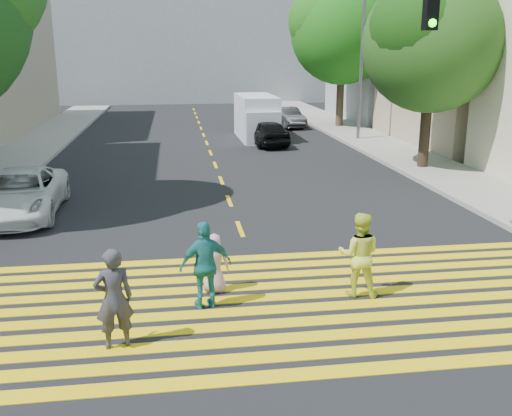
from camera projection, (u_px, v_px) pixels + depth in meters
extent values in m
plane|color=black|center=(282.00, 336.00, 9.50)|extent=(120.00, 120.00, 0.00)
cube|color=gray|center=(40.00, 142.00, 29.31)|extent=(3.00, 40.00, 0.15)
cube|color=gray|center=(409.00, 158.00, 24.96)|extent=(3.00, 60.00, 0.15)
cube|color=yellow|center=(297.00, 375.00, 8.35)|extent=(13.40, 0.35, 0.01)
cube|color=yellow|center=(289.00, 356.00, 8.87)|extent=(13.40, 0.35, 0.01)
cube|color=yellow|center=(283.00, 339.00, 9.40)|extent=(13.40, 0.35, 0.01)
cube|color=yellow|center=(277.00, 323.00, 9.92)|extent=(13.40, 0.35, 0.01)
cube|color=yellow|center=(271.00, 310.00, 10.45)|extent=(13.40, 0.35, 0.01)
cube|color=yellow|center=(267.00, 297.00, 10.97)|extent=(13.40, 0.35, 0.01)
cube|color=yellow|center=(262.00, 286.00, 11.50)|extent=(13.40, 0.35, 0.01)
cube|color=yellow|center=(258.00, 276.00, 12.02)|extent=(13.40, 0.35, 0.01)
cube|color=yellow|center=(255.00, 267.00, 12.55)|extent=(13.40, 0.35, 0.01)
cube|color=yellow|center=(251.00, 258.00, 13.07)|extent=(13.40, 0.35, 0.01)
cube|color=yellow|center=(240.00, 229.00, 15.22)|extent=(0.12, 1.40, 0.01)
cube|color=yellow|center=(229.00, 201.00, 18.08)|extent=(0.12, 1.40, 0.01)
cube|color=yellow|center=(221.00, 180.00, 20.95)|extent=(0.12, 1.40, 0.01)
cube|color=yellow|center=(215.00, 165.00, 23.81)|extent=(0.12, 1.40, 0.01)
cube|color=yellow|center=(211.00, 153.00, 26.67)|extent=(0.12, 1.40, 0.01)
cube|color=yellow|center=(207.00, 143.00, 29.54)|extent=(0.12, 1.40, 0.01)
cube|color=yellow|center=(204.00, 135.00, 32.40)|extent=(0.12, 1.40, 0.01)
cube|color=yellow|center=(201.00, 128.00, 35.26)|extent=(0.12, 1.40, 0.01)
cube|color=yellow|center=(199.00, 122.00, 38.13)|extent=(0.12, 1.40, 0.01)
cube|color=yellow|center=(197.00, 117.00, 40.99)|extent=(0.12, 1.40, 0.01)
cube|color=yellow|center=(195.00, 113.00, 43.85)|extent=(0.12, 1.40, 0.01)
cube|color=yellow|center=(194.00, 109.00, 46.72)|extent=(0.12, 1.40, 0.01)
cube|color=tan|center=(508.00, 43.00, 28.36)|extent=(10.00, 10.00, 10.00)
cube|color=gray|center=(417.00, 45.00, 38.86)|extent=(10.00, 10.00, 10.00)
cube|color=gray|center=(188.00, 36.00, 53.72)|extent=(30.00, 8.00, 12.00)
cylinder|color=black|center=(425.00, 135.00, 22.48)|extent=(0.54, 0.54, 2.79)
sphere|color=#2B5F1D|center=(432.00, 43.00, 21.55)|extent=(6.92, 6.92, 5.25)
sphere|color=#2A5D19|center=(447.00, 22.00, 22.11)|extent=(5.19, 5.19, 3.94)
sphere|color=#15380D|center=(420.00, 28.00, 20.79)|extent=(4.85, 4.85, 3.67)
cylinder|color=#382C19|center=(340.00, 102.00, 34.91)|extent=(0.54, 0.54, 3.23)
sphere|color=#1E5D16|center=(343.00, 32.00, 33.83)|extent=(7.33, 7.33, 6.16)
sphere|color=#1F5B0A|center=(364.00, 16.00, 33.79)|extent=(5.50, 5.50, 4.62)
sphere|color=#23600B|center=(325.00, 21.00, 33.54)|extent=(5.13, 5.13, 4.31)
imported|color=#36343B|center=(114.00, 299.00, 8.94)|extent=(0.69, 0.54, 1.67)
imported|color=#D3E645|center=(359.00, 254.00, 10.90)|extent=(0.96, 0.84, 1.66)
imported|color=#D19BB2|center=(214.00, 263.00, 11.11)|extent=(0.62, 0.44, 1.18)
imported|color=#21787E|center=(206.00, 265.00, 10.36)|extent=(1.03, 0.60, 1.65)
imported|color=white|center=(20.00, 194.00, 16.30)|extent=(2.33, 4.80, 1.32)
imported|color=black|center=(267.00, 133.00, 28.60)|extent=(1.96, 3.97, 1.30)
imported|color=#BDBDBD|center=(251.00, 111.00, 39.02)|extent=(2.45, 4.75, 1.32)
imported|color=black|center=(288.00, 117.00, 35.61)|extent=(1.82, 3.87, 1.23)
cube|color=silver|center=(256.00, 117.00, 30.83)|extent=(1.91, 4.66, 2.32)
cube|color=#B6B6C6|center=(262.00, 128.00, 28.97)|extent=(1.78, 1.13, 1.67)
cylinder|color=black|center=(247.00, 137.00, 29.35)|extent=(0.24, 0.65, 0.65)
cylinder|color=black|center=(275.00, 136.00, 29.57)|extent=(0.24, 0.65, 0.65)
cylinder|color=black|center=(239.00, 129.00, 32.53)|extent=(0.24, 0.65, 0.65)
cylinder|color=black|center=(264.00, 128.00, 32.75)|extent=(0.24, 0.65, 0.65)
cube|color=black|center=(431.00, 9.00, 12.34)|extent=(0.29, 0.29, 0.90)
sphere|color=#13F806|center=(433.00, 23.00, 12.27)|extent=(0.18, 0.18, 0.17)
cylinder|color=#595B61|center=(362.00, 51.00, 29.01)|extent=(0.17, 0.17, 9.24)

